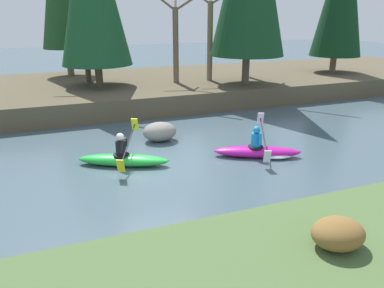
# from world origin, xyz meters

# --- Properties ---
(ground_plane) EXTENTS (90.00, 90.00, 0.00)m
(ground_plane) POSITION_xyz_m (0.00, 0.00, 0.00)
(ground_plane) COLOR #425660
(riverbank_far) EXTENTS (44.00, 9.17, 0.92)m
(riverbank_far) POSITION_xyz_m (0.00, 9.62, 0.46)
(riverbank_far) COLOR brown
(riverbank_far) RESTS_ON ground
(bare_tree_upstream) EXTENTS (3.84, 3.80, 7.00)m
(bare_tree_upstream) POSITION_xyz_m (-0.91, 9.69, 4.21)
(bare_tree_upstream) COLOR brown
(bare_tree_upstream) RESTS_ON riverbank_far
(bare_tree_mid_upstream) EXTENTS (2.70, 2.67, 4.82)m
(bare_tree_mid_upstream) POSITION_xyz_m (3.29, 8.24, 3.20)
(bare_tree_mid_upstream) COLOR brown
(bare_tree_mid_upstream) RESTS_ON riverbank_far
(bare_tree_mid_downstream) EXTENTS (2.91, 2.87, 5.21)m
(bare_tree_mid_downstream) POSITION_xyz_m (5.15, 8.26, 3.38)
(bare_tree_mid_downstream) COLOR #7A664C
(bare_tree_mid_downstream) RESTS_ON riverbank_far
(bare_tree_downstream) EXTENTS (3.98, 3.93, 7.25)m
(bare_tree_downstream) POSITION_xyz_m (7.57, 8.74, 4.33)
(bare_tree_downstream) COLOR brown
(bare_tree_downstream) RESTS_ON riverbank_far
(shrub_clump_second) EXTENTS (0.93, 0.78, 0.51)m
(shrub_clump_second) POSITION_xyz_m (1.36, -5.84, 0.81)
(shrub_clump_second) COLOR brown
(shrub_clump_second) RESTS_ON riverbank_near
(kayaker_lead) EXTENTS (2.71, 1.97, 1.20)m
(kayaker_lead) POSITION_xyz_m (3.11, -0.50, 0.20)
(kayaker_lead) COLOR #C61999
(kayaker_lead) RESTS_ON ground
(kayaker_middle) EXTENTS (2.70, 1.95, 1.20)m
(kayaker_middle) POSITION_xyz_m (-1.04, 0.34, 0.22)
(kayaker_middle) COLOR green
(kayaker_middle) RESTS_ON ground
(boulder_midstream) EXTENTS (1.19, 0.93, 0.67)m
(boulder_midstream) POSITION_xyz_m (0.59, 2.15, 0.34)
(boulder_midstream) COLOR gray
(boulder_midstream) RESTS_ON ground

